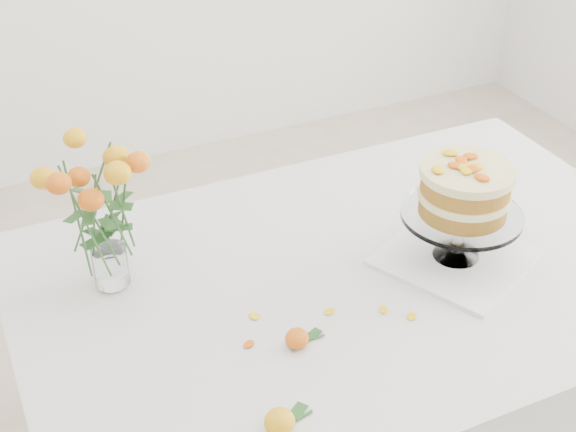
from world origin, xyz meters
The scene contains 12 objects.
table centered at (0.00, 0.00, 0.67)m, with size 1.43×0.93×0.76m.
napkin centered at (0.21, -0.06, 0.76)m, with size 0.28×0.28×0.01m, color silver.
cake_stand centered at (0.21, -0.06, 0.92)m, with size 0.25×0.25×0.23m.
rose_vase centered at (-0.48, 0.17, 0.97)m, with size 0.28×0.28×0.36m.
loose_rose_near centered at (-0.33, -0.33, 0.78)m, with size 0.09×0.05×0.04m.
loose_rose_far centered at (-0.22, -0.16, 0.77)m, with size 0.08×0.04×0.04m.
stray_petal_a centered at (-0.12, -0.10, 0.76)m, with size 0.03×0.02×0.00m, color yellow.
stray_petal_b centered at (-0.02, -0.14, 0.76)m, with size 0.03×0.02×0.00m, color yellow.
stray_petal_c centered at (0.02, -0.18, 0.76)m, with size 0.03×0.02×0.00m, color yellow.
stray_petal_d centered at (-0.26, -0.05, 0.76)m, with size 0.03×0.02×0.00m, color yellow.
stray_petal_e centered at (-0.30, -0.12, 0.76)m, with size 0.03×0.02×0.00m, color yellow.
stray_petal_f centered at (0.30, -0.08, 0.76)m, with size 0.03×0.02×0.00m, color yellow.
Camera 1 is at (-0.70, -1.16, 1.79)m, focal length 50.00 mm.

